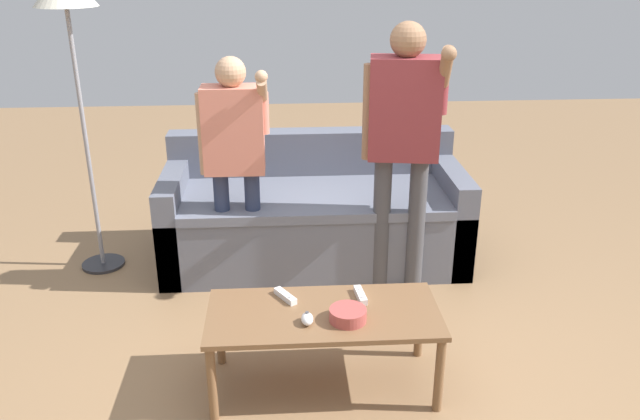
# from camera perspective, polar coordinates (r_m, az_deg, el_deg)

# --- Properties ---
(ground_plane) EXTENTS (12.00, 12.00, 0.00)m
(ground_plane) POSITION_cam_1_polar(r_m,az_deg,el_deg) (3.36, 3.07, -14.42)
(ground_plane) COLOR #93704C
(couch) EXTENTS (1.99, 0.89, 0.81)m
(couch) POSITION_cam_1_polar(r_m,az_deg,el_deg) (4.39, -0.55, -0.49)
(couch) COLOR slate
(couch) RESTS_ON ground
(coffee_table) EXTENTS (1.10, 0.50, 0.41)m
(coffee_table) POSITION_cam_1_polar(r_m,az_deg,el_deg) (3.09, 0.32, -9.81)
(coffee_table) COLOR brown
(coffee_table) RESTS_ON ground
(snack_bowl) EXTENTS (0.17, 0.17, 0.06)m
(snack_bowl) POSITION_cam_1_polar(r_m,az_deg,el_deg) (2.98, 2.49, -9.26)
(snack_bowl) COLOR #B24C47
(snack_bowl) RESTS_ON coffee_table
(game_remote_nunchuk) EXTENTS (0.06, 0.09, 0.05)m
(game_remote_nunchuk) POSITION_cam_1_polar(r_m,az_deg,el_deg) (2.96, -1.14, -9.61)
(game_remote_nunchuk) COLOR white
(game_remote_nunchuk) RESTS_ON coffee_table
(floor_lamp) EXTENTS (0.37, 0.37, 1.90)m
(floor_lamp) POSITION_cam_1_polar(r_m,az_deg,el_deg) (4.17, -21.51, 16.25)
(floor_lamp) COLOR #2D2D33
(floor_lamp) RESTS_ON ground
(player_right) EXTENTS (0.47, 0.41, 1.63)m
(player_right) POSITION_cam_1_polar(r_m,az_deg,el_deg) (3.77, 7.42, 7.12)
(player_right) COLOR #47474C
(player_right) RESTS_ON ground
(player_left) EXTENTS (0.42, 0.29, 1.43)m
(player_left) POSITION_cam_1_polar(r_m,az_deg,el_deg) (3.85, -7.58, 5.53)
(player_left) COLOR #2D3856
(player_left) RESTS_ON ground
(game_remote_wand_near) EXTENTS (0.05, 0.16, 0.03)m
(game_remote_wand_near) POSITION_cam_1_polar(r_m,az_deg,el_deg) (3.17, 3.60, -7.53)
(game_remote_wand_near) COLOR white
(game_remote_wand_near) RESTS_ON coffee_table
(game_remote_wand_far) EXTENTS (0.11, 0.15, 0.03)m
(game_remote_wand_far) POSITION_cam_1_polar(r_m,az_deg,el_deg) (3.16, -3.09, -7.62)
(game_remote_wand_far) COLOR white
(game_remote_wand_far) RESTS_ON coffee_table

